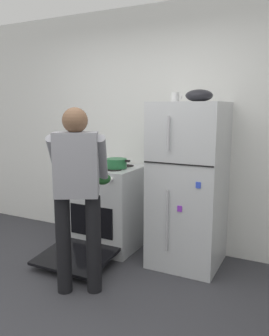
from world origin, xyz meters
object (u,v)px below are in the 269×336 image
red_pot (116,163)px  refrigerator (188,185)px  coffee_mug (175,97)px  mixing_bowl (199,96)px  stove_range (106,208)px  person_cook (77,185)px

red_pot → refrigerator: bearing=3.5°
coffee_mug → mixing_bowl: 0.26m
stove_range → red_pot: (0.16, -0.03, 0.54)m
person_cook → mixing_bowl: mixing_bowl is taller
coffee_mug → mixing_bowl: size_ratio=0.43×
person_cook → refrigerator: bearing=54.9°
person_cook → mixing_bowl: bearing=51.8°
red_pot → coffee_mug: (0.63, 0.10, 0.70)m
coffee_mug → stove_range: bearing=-175.1°
person_cook → red_pot: bearing=98.8°
person_cook → mixing_bowl: 1.43m
refrigerator → person_cook: 1.17m
mixing_bowl → refrigerator: bearing=-179.8°
red_pot → coffee_mug: coffee_mug is taller
refrigerator → coffee_mug: size_ratio=14.73×
refrigerator → mixing_bowl: 0.89m
stove_range → mixing_bowl: size_ratio=4.74×
refrigerator → red_pot: (-0.81, -0.05, 0.17)m
red_pot → mixing_bowl: bearing=3.2°
refrigerator → red_pot: size_ratio=4.95×
mixing_bowl → red_pot: bearing=-176.8°
red_pot → stove_range: bearing=168.7°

